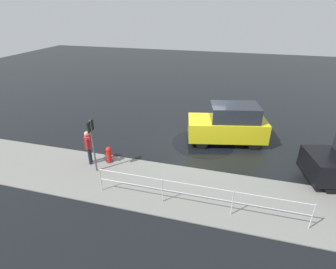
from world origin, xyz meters
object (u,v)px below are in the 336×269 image
at_px(pedestrian, 88,145).
at_px(sign_post, 92,139).
at_px(moving_hatchback, 229,124).
at_px(fire_hydrant, 109,155).

relative_size(pedestrian, sign_post, 0.68).
relative_size(moving_hatchback, fire_hydrant, 5.21).
distance_m(moving_hatchback, fire_hydrant, 6.13).
xyz_separation_m(moving_hatchback, sign_post, (5.25, 4.24, 0.55)).
distance_m(fire_hydrant, sign_post, 1.44).
bearing_deg(pedestrian, moving_hatchback, -147.11).
bearing_deg(fire_hydrant, sign_post, 74.63).
bearing_deg(fire_hydrant, pedestrian, 22.07).
bearing_deg(pedestrian, fire_hydrant, -157.93).
relative_size(fire_hydrant, pedestrian, 0.50).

